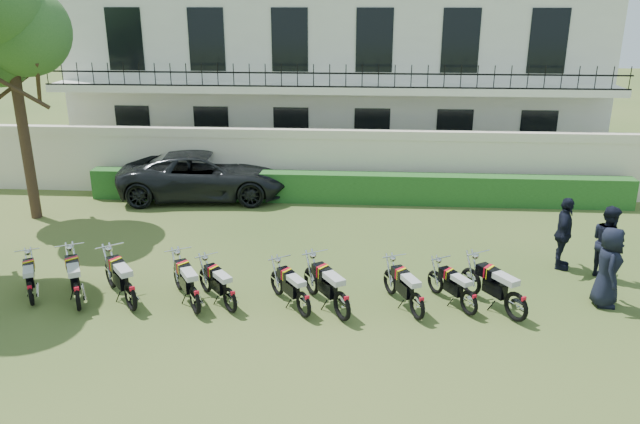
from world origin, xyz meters
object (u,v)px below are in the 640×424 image
object	(u,v)px
motorcycle_9	(517,300)
tree_west_near	(7,22)
officer_5	(564,233)
motorcycle_2	(130,290)
suv	(205,175)
motorcycle_0	(30,288)
motorcycle_5	(304,299)
officer_3	(608,267)
motorcycle_4	(230,294)
motorcycle_8	(469,297)
motorcycle_3	(195,294)
officer_4	(608,242)
motorcycle_6	(342,299)
motorcycle_7	(418,300)
motorcycle_1	(77,290)

from	to	relation	value
motorcycle_9	tree_west_near	bearing A→B (deg)	124.10
officer_5	tree_west_near	bearing A→B (deg)	97.73
motorcycle_2	suv	xyz separation A→B (m)	(-0.34, 8.26, 0.27)
motorcycle_0	tree_west_near	bearing A→B (deg)	88.75
motorcycle_5	officer_3	bearing A→B (deg)	-25.57
motorcycle_5	motorcycle_4	bearing A→B (deg)	141.96
motorcycle_8	officer_5	distance (m)	3.89
motorcycle_3	officer_4	distance (m)	9.92
suv	officer_3	size ratio (longest dim) A/B	3.10
motorcycle_4	motorcycle_6	distance (m)	2.46
motorcycle_7	suv	bearing A→B (deg)	104.39
tree_west_near	officer_4	size ratio (longest dim) A/B	4.29
motorcycle_7	motorcycle_9	size ratio (longest dim) A/B	0.98
motorcycle_2	officer_3	xyz separation A→B (m)	(10.47, 1.07, 0.40)
motorcycle_6	motorcycle_9	bearing A→B (deg)	-28.54
motorcycle_5	motorcycle_3	bearing A→B (deg)	145.76
tree_west_near	motorcycle_8	bearing A→B (deg)	-23.84
motorcycle_8	suv	distance (m)	11.07
motorcycle_7	motorcycle_9	distance (m)	2.08
motorcycle_2	officer_4	distance (m)	11.30
suv	motorcycle_0	bearing A→B (deg)	160.90
motorcycle_1	motorcycle_6	size ratio (longest dim) A/B	1.02
tree_west_near	suv	distance (m)	7.40
motorcycle_2	motorcycle_7	world-z (taller)	motorcycle_2
motorcycle_0	motorcycle_3	distance (m)	3.76
motorcycle_1	motorcycle_5	size ratio (longest dim) A/B	1.19
motorcycle_7	officer_5	distance (m)	4.90
motorcycle_4	tree_west_near	bearing A→B (deg)	102.79
motorcycle_4	suv	bearing A→B (deg)	68.18
motorcycle_5	motorcycle_8	world-z (taller)	motorcycle_5
motorcycle_7	officer_3	bearing A→B (deg)	-10.87
tree_west_near	motorcycle_5	distance (m)	11.98
motorcycle_0	motorcycle_5	distance (m)	6.12
motorcycle_2	motorcycle_0	bearing A→B (deg)	139.02
officer_3	motorcycle_0	bearing A→B (deg)	106.73
motorcycle_1	motorcycle_2	xyz separation A→B (m)	(1.17, 0.06, 0.01)
motorcycle_3	motorcycle_7	size ratio (longest dim) A/B	1.00
motorcycle_3	suv	size ratio (longest dim) A/B	0.31
motorcycle_2	motorcycle_6	xyz separation A→B (m)	(4.63, -0.11, -0.00)
motorcycle_9	motorcycle_5	bearing A→B (deg)	148.84
motorcycle_3	motorcycle_9	world-z (taller)	motorcycle_9
motorcycle_0	motorcycle_8	world-z (taller)	motorcycle_8
motorcycle_6	motorcycle_7	bearing A→B (deg)	-26.09
suv	motorcycle_1	bearing A→B (deg)	168.83
motorcycle_7	motorcycle_8	size ratio (longest dim) A/B	1.14
motorcycle_5	officer_5	world-z (taller)	officer_5
motorcycle_6	motorcycle_9	size ratio (longest dim) A/B	1.01
suv	officer_5	world-z (taller)	officer_5
officer_4	motorcycle_0	bearing A→B (deg)	87.75
motorcycle_7	motorcycle_2	bearing A→B (deg)	156.20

